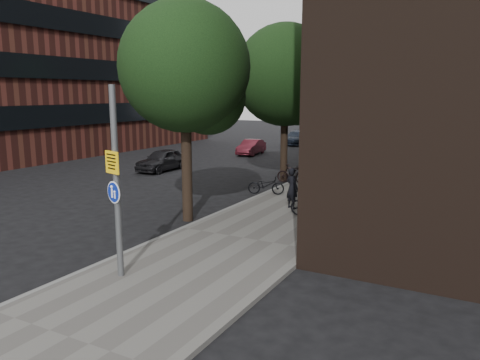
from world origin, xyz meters
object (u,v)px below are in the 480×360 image
Objects in this scene: signpost at (116,182)px; parked_bike_facade_near at (312,206)px; parked_car_near at (163,160)px; pedestrian at (292,188)px.

signpost is 2.69× the size of parked_bike_facade_near.
parked_bike_facade_near is 12.94m from parked_car_near.
pedestrian is 1.54m from parked_bike_facade_near.
signpost is 16.32m from parked_car_near.
signpost is at bearing 171.11° from parked_bike_facade_near.
parked_car_near is (-10.20, 5.25, -0.27)m from pedestrian.
parked_bike_facade_near is (2.21, 7.19, -1.84)m from signpost.
parked_car_near is (-9.14, 13.41, -1.77)m from signpost.
signpost is at bearing -55.09° from parked_car_near.
pedestrian is 11.48m from parked_car_near.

